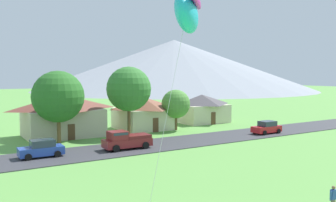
{
  "coord_description": "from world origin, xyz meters",
  "views": [
    {
      "loc": [
        -11.8,
        -7.53,
        8.21
      ],
      "look_at": [
        0.28,
        11.85,
        6.48
      ],
      "focal_mm": 39.22,
      "sensor_mm": 36.0,
      "label": 1
    }
  ],
  "objects": [
    {
      "name": "parked_car_blue_mid_east",
      "position": [
        -3.63,
        28.9,
        0.87
      ],
      "size": [
        4.24,
        2.15,
        1.68
      ],
      "color": "#2847A8",
      "rests_on": "road_strip"
    },
    {
      "name": "house_rightmost",
      "position": [
        13.63,
        40.22,
        2.45
      ],
      "size": [
        7.71,
        7.93,
        4.74
      ],
      "color": "beige",
      "rests_on": "ground"
    },
    {
      "name": "road_strip",
      "position": [
        0.0,
        28.4,
        0.04
      ],
      "size": [
        160.0,
        7.11,
        0.08
      ],
      "primitive_type": "cube",
      "color": "#38383D",
      "rests_on": "ground"
    },
    {
      "name": "watcher_person",
      "position": [
        7.44,
        5.1,
        0.88
      ],
      "size": [
        0.56,
        0.24,
        1.68
      ],
      "color": "#70604C",
      "rests_on": "ground"
    },
    {
      "name": "tree_center",
      "position": [
        17.04,
        36.62,
        3.79
      ],
      "size": [
        4.15,
        4.15,
        5.88
      ],
      "color": "brown",
      "rests_on": "ground"
    },
    {
      "name": "pickup_truck_maroon_west_side",
      "position": [
        5.02,
        28.0,
        1.06
      ],
      "size": [
        5.27,
        2.46,
        1.99
      ],
      "color": "maroon",
      "rests_on": "road_strip"
    },
    {
      "name": "tree_near_left",
      "position": [
        9.25,
        35.99,
        6.15
      ],
      "size": [
        5.89,
        5.89,
        9.11
      ],
      "color": "brown",
      "rests_on": "ground"
    },
    {
      "name": "mountain_central_ridge",
      "position": [
        87.08,
        145.53,
        12.34
      ],
      "size": [
        135.82,
        135.82,
        24.67
      ],
      "primitive_type": "cone",
      "color": "#8E939E",
      "rests_on": "ground"
    },
    {
      "name": "kite_flyer_with_kite",
      "position": [
        -0.04,
        9.34,
        11.49
      ],
      "size": [
        5.7,
        4.04,
        12.77
      ],
      "color": "navy",
      "rests_on": "ground"
    },
    {
      "name": "house_left_center",
      "position": [
        25.3,
        41.32,
        2.42
      ],
      "size": [
        8.34,
        6.66,
        4.68
      ],
      "color": "beige",
      "rests_on": "ground"
    },
    {
      "name": "tree_right_of_center",
      "position": [
        -0.11,
        35.48,
        5.49
      ],
      "size": [
        6.07,
        6.07,
        8.53
      ],
      "color": "brown",
      "rests_on": "ground"
    },
    {
      "name": "parked_car_red_west_end",
      "position": [
        25.66,
        27.23,
        0.87
      ],
      "size": [
        4.22,
        2.12,
        1.68
      ],
      "color": "red",
      "rests_on": "road_strip"
    },
    {
      "name": "house_leftmost",
      "position": [
        1.71,
        40.09,
        2.83
      ],
      "size": [
        10.25,
        7.54,
        5.46
      ],
      "color": "beige",
      "rests_on": "ground"
    }
  ]
}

